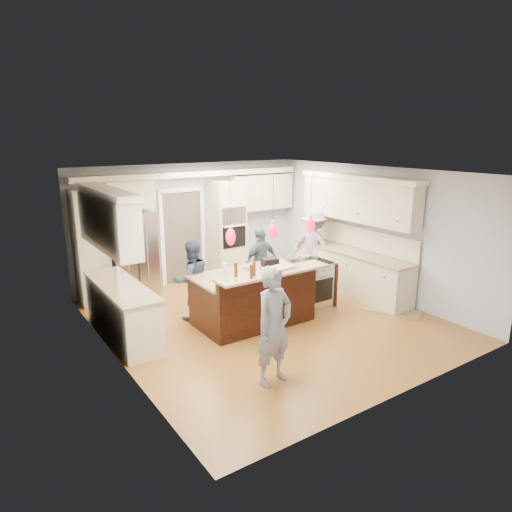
{
  "coord_description": "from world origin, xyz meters",
  "views": [
    {
      "loc": [
        -4.54,
        -6.36,
        3.32
      ],
      "look_at": [
        0.0,
        0.35,
        1.15
      ],
      "focal_mm": 32.0,
      "sensor_mm": 36.0,
      "label": 1
    }
  ],
  "objects_px": {
    "refrigerator": "(132,255)",
    "island_range": "(310,283)",
    "kitchen_island": "(253,297)",
    "person_bar_end": "(274,326)",
    "person_far_left": "(192,280)"
  },
  "relations": [
    {
      "from": "kitchen_island",
      "to": "person_bar_end",
      "type": "height_order",
      "value": "person_bar_end"
    },
    {
      "from": "refrigerator",
      "to": "person_far_left",
      "type": "bearing_deg",
      "value": -75.21
    },
    {
      "from": "island_range",
      "to": "person_bar_end",
      "type": "xyz_separation_m",
      "value": [
        -2.32,
        -1.95,
        0.37
      ]
    },
    {
      "from": "kitchen_island",
      "to": "island_range",
      "type": "relative_size",
      "value": 2.28
    },
    {
      "from": "kitchen_island",
      "to": "person_far_left",
      "type": "distance_m",
      "value": 1.17
    },
    {
      "from": "refrigerator",
      "to": "island_range",
      "type": "height_order",
      "value": "refrigerator"
    },
    {
      "from": "person_far_left",
      "to": "island_range",
      "type": "bearing_deg",
      "value": 165.69
    },
    {
      "from": "kitchen_island",
      "to": "island_range",
      "type": "xyz_separation_m",
      "value": [
        1.41,
        0.08,
        -0.03
      ]
    },
    {
      "from": "kitchen_island",
      "to": "person_bar_end",
      "type": "relative_size",
      "value": 1.27
    },
    {
      "from": "refrigerator",
      "to": "island_range",
      "type": "relative_size",
      "value": 1.96
    },
    {
      "from": "person_bar_end",
      "to": "kitchen_island",
      "type": "bearing_deg",
      "value": 55.25
    },
    {
      "from": "kitchen_island",
      "to": "person_far_left",
      "type": "bearing_deg",
      "value": 136.86
    },
    {
      "from": "person_bar_end",
      "to": "refrigerator",
      "type": "bearing_deg",
      "value": 86.27
    },
    {
      "from": "island_range",
      "to": "person_far_left",
      "type": "distance_m",
      "value": 2.36
    },
    {
      "from": "refrigerator",
      "to": "island_range",
      "type": "xyz_separation_m",
      "value": [
        2.71,
        -2.49,
        -0.44
      ]
    }
  ]
}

